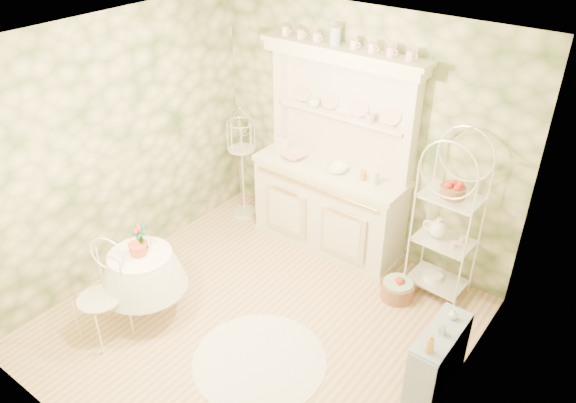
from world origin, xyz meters
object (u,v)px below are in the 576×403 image
Objects in this scene: bakers_rack at (447,220)px; side_shelf at (437,361)px; round_table at (145,288)px; floor_basket at (398,288)px; kitchen_dresser at (331,157)px; birdcage_stand at (242,162)px; cafe_chair at (100,301)px.

bakers_rack is 1.39m from side_shelf.
bakers_rack is 3.00m from round_table.
side_shelf reaches higher than floor_basket.
side_shelf is at bearing -31.94° from kitchen_dresser.
birdcage_stand is at bearing 173.25° from floor_basket.
kitchen_dresser is 1.56× the size of birdcage_stand.
round_table reaches higher than floor_basket.
side_shelf is 0.45× the size of birdcage_stand.
cafe_chair is at bearing -150.72° from side_shelf.
floor_basket is (1.10, -0.35, -1.02)m from kitchen_dresser.
cafe_chair is 2.15× the size of floor_basket.
round_table is 0.73× the size of cafe_chair.
kitchen_dresser is 2.75× the size of cafe_chair.
birdcage_stand is 2.40m from floor_basket.
floor_basket is (-0.28, -0.32, -0.76)m from bakers_rack.
birdcage_stand reaches higher than round_table.
cafe_chair is (-0.07, -0.45, 0.11)m from round_table.
birdcage_stand is (-0.45, 1.97, 0.43)m from round_table.
kitchen_dresser reaches higher than cafe_chair.
side_shelf is 1.68× the size of floor_basket.
bakers_rack is 3.35m from cafe_chair.
kitchen_dresser reaches higher than round_table.
kitchen_dresser is 1.40m from bakers_rack.
birdcage_stand is at bearing 102.79° from round_table.
kitchen_dresser is 1.29× the size of bakers_rack.
cafe_chair reaches higher than floor_basket.
side_shelf is at bearing -19.53° from birdcage_stand.
bakers_rack is 1.21× the size of birdcage_stand.
round_table is 1.56× the size of floor_basket.
side_shelf is 1.15m from floor_basket.
side_shelf is 3.02m from cafe_chair.
floor_basket is (2.31, -0.27, -0.61)m from birdcage_stand.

